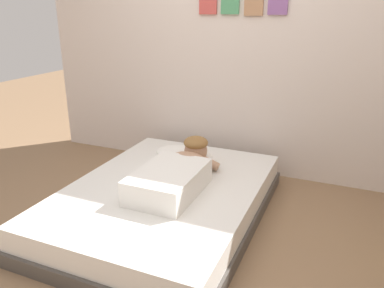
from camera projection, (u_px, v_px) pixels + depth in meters
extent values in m
plane|color=#8C6B4C|center=(167.00, 253.00, 2.48)|extent=(12.23, 12.23, 0.00)
cube|color=silver|center=(242.00, 40.00, 3.42)|extent=(4.12, 0.10, 2.50)
cube|color=#CC4C47|center=(208.00, 5.00, 3.38)|extent=(0.16, 0.02, 0.16)
cube|color=#4C9966|center=(230.00, 4.00, 3.30)|extent=(0.16, 0.02, 0.16)
cube|color=tan|center=(254.00, 6.00, 3.22)|extent=(0.16, 0.02, 0.16)
cube|color=#8C5999|center=(278.00, 4.00, 3.14)|extent=(0.16, 0.02, 0.16)
cube|color=#4C4742|center=(165.00, 211.00, 2.90)|extent=(1.38, 1.91, 0.10)
cube|color=white|center=(165.00, 195.00, 2.85)|extent=(1.34, 1.85, 0.16)
ellipsoid|color=white|center=(184.00, 154.00, 3.29)|extent=(0.52, 0.32, 0.11)
cube|color=white|center=(169.00, 181.00, 2.68)|extent=(0.42, 0.64, 0.18)
ellipsoid|color=tan|center=(188.00, 162.00, 2.97)|extent=(0.32, 0.20, 0.16)
sphere|color=tan|center=(196.00, 151.00, 3.10)|extent=(0.19, 0.19, 0.19)
ellipsoid|color=olive|center=(196.00, 143.00, 3.07)|extent=(0.20, 0.20, 0.10)
cylinder|color=tan|center=(184.00, 158.00, 3.14)|extent=(0.23, 0.07, 0.14)
cylinder|color=tan|center=(206.00, 161.00, 3.06)|extent=(0.23, 0.07, 0.14)
cylinder|color=white|center=(211.00, 164.00, 3.13)|extent=(0.09, 0.09, 0.07)
torus|color=white|center=(217.00, 165.00, 3.10)|extent=(0.05, 0.01, 0.05)
cube|color=black|center=(196.00, 182.00, 2.87)|extent=(0.07, 0.14, 0.01)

